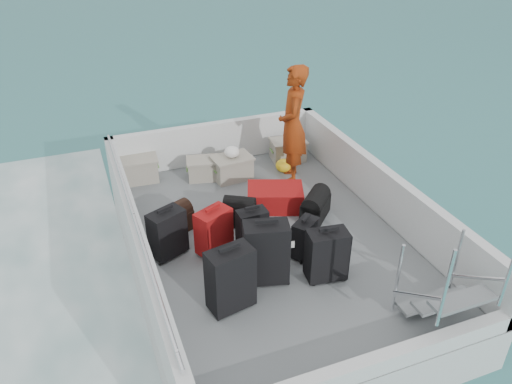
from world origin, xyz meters
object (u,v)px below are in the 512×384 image
at_px(suitcase_2, 168,234).
at_px(suitcase_4, 252,230).
at_px(crate_0, 138,170).
at_px(crate_2, 232,168).
at_px(suitcase_3, 266,253).
at_px(suitcase_6, 327,256).
at_px(crate_3, 288,151).
at_px(suitcase_5, 214,232).
at_px(crate_1, 204,170).
at_px(suitcase_8, 275,197).
at_px(suitcase_0, 231,280).
at_px(suitcase_7, 305,239).
at_px(passenger, 293,125).

xyz_separation_m(suitcase_2, suitcase_4, (1.04, -0.25, -0.04)).
height_order(crate_0, crate_2, crate_0).
height_order(suitcase_2, suitcase_3, suitcase_3).
relative_size(suitcase_6, crate_3, 1.16).
bearing_deg(suitcase_6, suitcase_5, 145.83).
bearing_deg(suitcase_3, suitcase_6, -3.22).
relative_size(suitcase_5, crate_0, 1.01).
distance_m(suitcase_5, crate_2, 1.97).
bearing_deg(suitcase_3, crate_0, 122.55).
height_order(suitcase_3, suitcase_4, suitcase_3).
distance_m(suitcase_2, suitcase_6, 1.98).
xyz_separation_m(suitcase_2, crate_1, (0.98, 1.80, -0.16)).
distance_m(suitcase_4, crate_1, 2.05).
bearing_deg(suitcase_4, suitcase_8, 48.87).
xyz_separation_m(suitcase_0, suitcase_3, (0.53, 0.28, 0.01)).
bearing_deg(suitcase_8, suitcase_6, -161.40).
relative_size(suitcase_0, crate_3, 1.37).
bearing_deg(crate_0, suitcase_7, -59.34).
height_order(suitcase_7, crate_1, suitcase_7).
distance_m(suitcase_2, crate_1, 2.05).
xyz_separation_m(suitcase_6, suitcase_7, (-0.05, 0.48, -0.07)).
height_order(suitcase_5, crate_3, suitcase_5).
bearing_deg(suitcase_0, suitcase_4, 45.67).
xyz_separation_m(suitcase_7, passenger, (0.68, 1.90, 0.68)).
bearing_deg(suitcase_5, passenger, 13.60).
relative_size(suitcase_5, suitcase_8, 0.77).
height_order(suitcase_5, passenger, passenger).
distance_m(suitcase_2, suitcase_7, 1.72).
xyz_separation_m(suitcase_2, suitcase_6, (1.64, -1.12, 0.01)).
relative_size(suitcase_4, suitcase_8, 0.71).
bearing_deg(crate_3, crate_2, -165.18).
bearing_deg(crate_1, crate_3, 4.70).
bearing_deg(suitcase_8, suitcase_2, 129.38).
xyz_separation_m(suitcase_0, suitcase_8, (1.27, 1.76, -0.23)).
distance_m(crate_1, passenger, 1.60).
distance_m(suitcase_6, crate_1, 2.99).
bearing_deg(suitcase_0, crate_2, 59.44).
bearing_deg(passenger, crate_2, -89.26).
relative_size(suitcase_5, crate_3, 1.09).
bearing_deg(crate_2, crate_1, 158.06).
relative_size(crate_1, passenger, 0.27).
relative_size(suitcase_5, passenger, 0.33).
relative_size(crate_0, crate_3, 1.08).
distance_m(suitcase_0, suitcase_6, 1.21).
distance_m(suitcase_6, crate_0, 3.64).
distance_m(suitcase_3, crate_1, 2.71).
bearing_deg(suitcase_2, suitcase_0, -94.45).
bearing_deg(suitcase_3, crate_3, 75.40).
bearing_deg(suitcase_7, suitcase_8, 48.42).
bearing_deg(suitcase_6, crate_3, 81.37).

